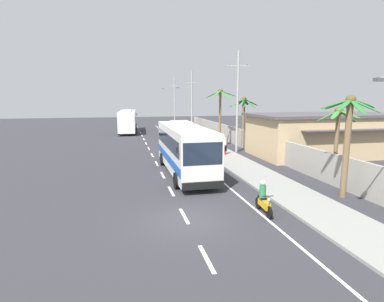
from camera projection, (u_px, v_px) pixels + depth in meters
name	position (u px, v px, depth m)	size (l,w,h in m)	color
ground_plane	(187.00, 221.00, 14.39)	(160.00, 160.00, 0.00)	#303035
sidewalk_kerb	(243.00, 166.00, 25.46)	(3.20, 90.00, 0.14)	gray
lane_markings	(179.00, 158.00, 29.31)	(3.90, 71.96, 0.01)	white
boundary_wall	(264.00, 146.00, 29.96)	(0.24, 60.00, 2.09)	#9E998E
coach_bus_foreground	(184.00, 147.00, 23.06)	(3.06, 10.95, 3.86)	silver
coach_bus_far_lane	(128.00, 120.00, 50.61)	(3.43, 11.61, 3.80)	white
motorcycle_beside_bus	(193.00, 146.00, 32.02)	(0.56, 1.96, 1.64)	black
motorcycle_trailing	(263.00, 200.00, 15.24)	(0.56, 1.96, 1.66)	black
pedestrian_near_kerb	(225.00, 145.00, 30.17)	(0.36, 0.36, 1.74)	red
utility_pole_mid	(238.00, 101.00, 31.57)	(2.38, 0.24, 10.31)	#9E9E99
utility_pole_far	(191.00, 100.00, 50.47)	(3.65, 0.24, 9.95)	#9E9E99
utility_pole_distant	(174.00, 99.00, 69.53)	(3.95, 0.24, 10.14)	#9E9E99
palm_nearest	(220.00, 105.00, 34.89)	(3.53, 3.66, 6.68)	brown
palm_second	(243.00, 112.00, 34.61)	(3.44, 3.32, 5.79)	brown
palm_third	(348.00, 127.00, 17.09)	(3.05, 2.94, 5.83)	brown
palm_fourth	(338.00, 127.00, 20.26)	(2.61, 2.89, 5.09)	brown
roadside_building	(325.00, 134.00, 30.47)	(14.82, 7.97, 4.13)	tan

